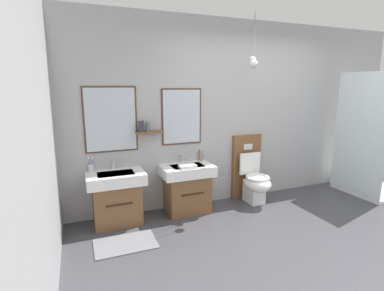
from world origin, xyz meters
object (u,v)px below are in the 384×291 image
Objects in this scene: vanity_sink_left at (117,196)px; soap_dispenser at (201,155)px; toothbrush_cup at (91,168)px; shower_tray at (368,169)px; toilet at (252,177)px; vanity_sink_right at (187,187)px; folded_hand_towel at (188,166)px.

soap_dispenser reaches higher than vanity_sink_left.
toothbrush_cup is 0.10× the size of shower_tray.
toothbrush_cup is (-0.28, 0.16, 0.36)m from vanity_sink_left.
soap_dispenser is at bearing 167.51° from toilet.
vanity_sink_right is 0.72× the size of toilet.
vanity_sink_left is 1.00× the size of vanity_sink_right.
vanity_sink_left is 0.99m from folded_hand_towel.
folded_hand_towel is at bearing 174.61° from shower_tray.
vanity_sink_left is 1.32m from soap_dispenser.
toilet reaches higher than toothbrush_cup.
vanity_sink_left is at bearing -30.00° from toothbrush_cup.
toilet is 0.87m from soap_dispenser.
toilet is at bearing 167.61° from shower_tray.
shower_tray is at bearing -12.42° from soap_dispenser.
shower_tray is (3.96, -0.43, 0.05)m from vanity_sink_left.
folded_hand_towel is at bearing -136.59° from soap_dispenser.
vanity_sink_left is 2.02m from toilet.
soap_dispenser is (1.53, 0.01, 0.02)m from toothbrush_cup.
toothbrush_cup is 4.29m from shower_tray.
toothbrush_cup is (-2.30, 0.16, 0.35)m from toilet.
shower_tray is at bearing -5.39° from folded_hand_towel.
shower_tray reaches higher than folded_hand_towel.
toothbrush_cup reaches higher than soap_dispenser.
shower_tray is (3.04, -0.29, -0.28)m from folded_hand_towel.
folded_hand_towel is at bearing -172.77° from toilet.
folded_hand_towel is (-0.33, -0.31, -0.05)m from soap_dispenser.
toothbrush_cup is at bearing 172.60° from vanity_sink_right.
shower_tray reaches higher than toilet.
vanity_sink_left is at bearing 173.86° from shower_tray.
vanity_sink_right is 3.99× the size of soap_dispenser.
toilet is at bearing -12.49° from soap_dispenser.
shower_tray is at bearing -12.39° from toilet.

